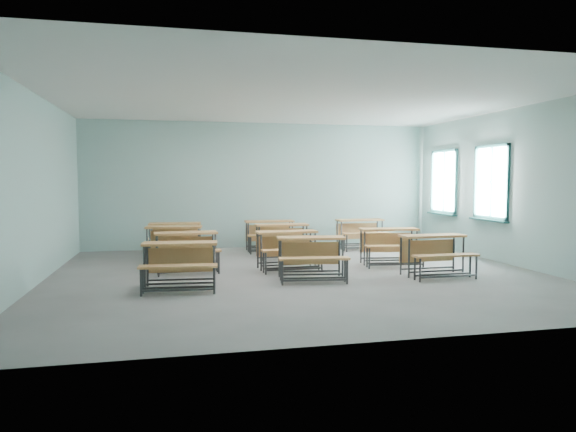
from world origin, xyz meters
name	(u,v)px	position (x,y,z in m)	size (l,w,h in m)	color
room	(304,188)	(0.08, 0.03, 1.60)	(9.04, 8.04, 3.24)	gray
desk_unit_r0c0	(180,258)	(-2.17, -0.79, 0.50)	(1.25, 0.90, 0.74)	#B87B42
desk_unit_r0c1	(311,251)	(0.09, -0.50, 0.50)	(1.29, 0.95, 0.74)	#B87B42
desk_unit_r0c2	(435,249)	(2.37, -0.67, 0.50)	(1.21, 0.83, 0.74)	#B87B42
desk_unit_r1c0	(187,245)	(-2.03, 0.81, 0.50)	(1.24, 0.88, 0.74)	#B87B42
desk_unit_r1c1	(288,244)	(-0.09, 0.60, 0.50)	(1.22, 0.85, 0.74)	#B87B42
desk_unit_r1c2	(390,241)	(2.08, 0.66, 0.50)	(1.28, 0.95, 0.74)	#B87B42
desk_unit_r2c0	(173,238)	(-2.28, 2.12, 0.50)	(1.28, 0.94, 0.74)	#B87B42
desk_unit_r2c1	(283,235)	(0.13, 2.12, 0.50)	(1.19, 0.80, 0.74)	#B87B42
desk_unit_r3c0	(175,234)	(-2.24, 3.00, 0.50)	(1.23, 0.85, 0.74)	#B87B42
desk_unit_r3c1	(270,231)	(0.03, 3.15, 0.50)	(1.19, 0.80, 0.74)	#B87B42
desk_unit_r3c2	(361,229)	(2.36, 3.06, 0.50)	(1.20, 0.81, 0.74)	#B87B42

